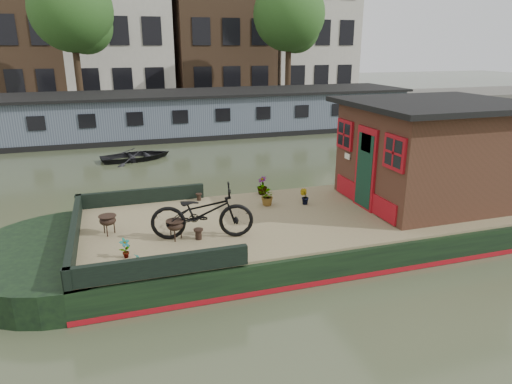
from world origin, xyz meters
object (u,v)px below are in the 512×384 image
object	(u,v)px
potted_plant_a	(125,248)
brazier_rear	(108,225)
cabin	(432,151)
brazier_front	(175,230)
bicycle	(202,213)
dinghy	(136,153)

from	to	relation	value
potted_plant_a	brazier_rear	distance (m)	1.26
cabin	potted_plant_a	size ratio (longest dim) A/B	10.66
brazier_front	brazier_rear	distance (m)	1.42
bicycle	brazier_rear	bearing A→B (deg)	78.75
potted_plant_a	dinghy	distance (m)	10.37
cabin	brazier_rear	size ratio (longest dim) A/B	9.98
cabin	bicycle	distance (m)	5.77
cabin	brazier_rear	distance (m)	7.55
bicycle	brazier_front	distance (m)	0.63
dinghy	cabin	bearing A→B (deg)	-155.76
cabin	brazier_rear	world-z (taller)	cabin
bicycle	dinghy	xyz separation A→B (m)	(-0.69, 9.84, -0.90)
bicycle	brazier_front	xyz separation A→B (m)	(-0.53, 0.07, -0.33)
cabin	potted_plant_a	bearing A→B (deg)	-171.64
brazier_front	dinghy	distance (m)	9.79
bicycle	brazier_rear	xyz separation A→B (m)	(-1.78, 0.75, -0.33)
potted_plant_a	brazier_front	size ratio (longest dim) A/B	0.94
bicycle	brazier_front	world-z (taller)	bicycle
cabin	bicycle	world-z (taller)	cabin
brazier_rear	brazier_front	bearing A→B (deg)	-28.33
potted_plant_a	brazier_front	world-z (taller)	brazier_front
potted_plant_a	brazier_rear	size ratio (longest dim) A/B	0.94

